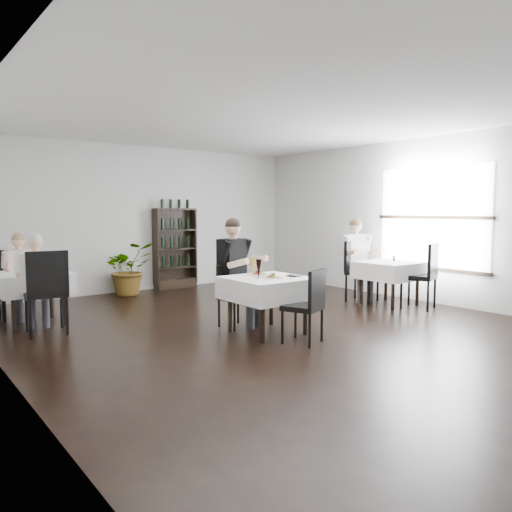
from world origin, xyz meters
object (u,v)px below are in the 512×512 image
at_px(wine_shelf, 175,249).
at_px(potted_tree, 129,269).
at_px(main_table, 267,288).
at_px(diner_main, 237,263).

distance_m(wine_shelf, potted_tree, 1.20).
height_order(wine_shelf, main_table, wine_shelf).
height_order(wine_shelf, diner_main, wine_shelf).
relative_size(potted_tree, diner_main, 0.67).
distance_m(wine_shelf, diner_main, 3.78).
distance_m(main_table, diner_main, 0.72).
bearing_deg(main_table, potted_tree, 93.33).
bearing_deg(diner_main, potted_tree, 93.35).
relative_size(main_table, potted_tree, 0.99).
height_order(main_table, diner_main, diner_main).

